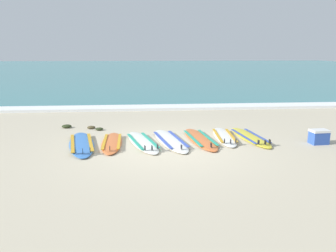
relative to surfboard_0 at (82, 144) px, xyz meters
name	(u,v)px	position (x,y,z in m)	size (l,w,h in m)	color
ground_plane	(166,147)	(2.18, -0.35, -0.04)	(80.00, 80.00, 0.00)	#C1B599
sea	(145,69)	(2.18, 34.74, 0.01)	(80.00, 60.00, 0.10)	teal
wave_foam_strip	(156,108)	(2.18, 5.23, 0.02)	(80.00, 0.99, 0.11)	white
surfboard_0	(82,144)	(0.00, 0.00, 0.00)	(1.10, 2.55, 0.18)	#3875CC
surfboard_1	(112,143)	(0.77, 0.06, 0.00)	(0.58, 2.12, 0.18)	orange
surfboard_2	(143,142)	(1.58, 0.05, 0.00)	(1.12, 2.35, 0.18)	silver
surfboard_3	(170,140)	(2.32, 0.15, 0.00)	(1.08, 2.52, 0.18)	silver
surfboard_4	(200,139)	(3.15, 0.23, 0.00)	(0.87, 2.44, 0.18)	orange
surfboard_5	(224,137)	(3.87, 0.41, 0.00)	(0.66, 2.15, 0.18)	white
surfboard_6	(250,137)	(4.57, 0.30, 0.00)	(0.82, 2.30, 0.18)	yellow
cooler_box	(319,137)	(6.19, -0.37, 0.16)	(0.48, 0.35, 0.38)	#2D51B2
seaweed_clump_near_shoreline	(99,129)	(0.26, 1.60, 0.01)	(0.24, 0.19, 0.08)	#2D381E
seaweed_clump_mid_sand	(91,127)	(-0.01, 1.83, 0.01)	(0.26, 0.20, 0.09)	#4C4228
seaweed_clump_by_the_boards	(67,126)	(-0.81, 2.01, 0.02)	(0.30, 0.24, 0.11)	#2D381E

